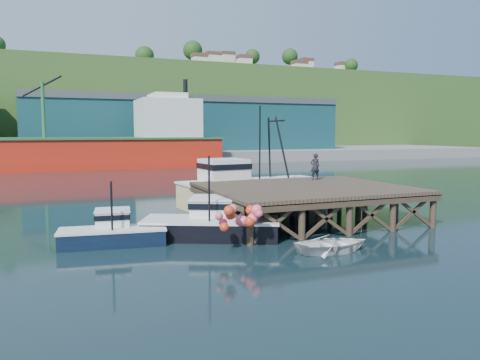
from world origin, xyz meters
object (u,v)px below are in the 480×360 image
trawler (250,185)px  dockworker (315,166)px  dinghy (333,244)px  boat_navy (113,231)px  boat_black (212,222)px

trawler → dockworker: trawler is taller
dinghy → trawler: bearing=-4.9°
boat_navy → dockworker: 15.55m
trawler → boat_navy: bearing=-148.5°
boat_navy → dinghy: boat_navy is taller
trawler → dockworker: bearing=-49.7°
boat_navy → dinghy: bearing=-22.3°
dockworker → boat_navy: bearing=26.0°
dockworker → trawler: bearing=-37.2°
boat_black → dinghy: size_ratio=2.10×
dinghy → dockworker: (5.29, 10.50, 2.69)m
boat_black → dinghy: (4.16, -4.96, -0.43)m
dinghy → boat_black: bearing=42.6°
trawler → dinghy: bearing=-103.8°
trawler → dockworker: size_ratio=6.14×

